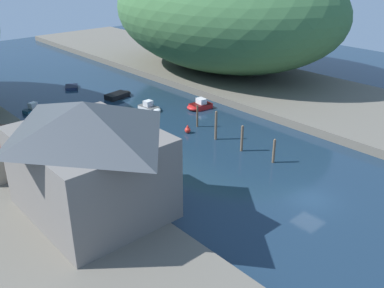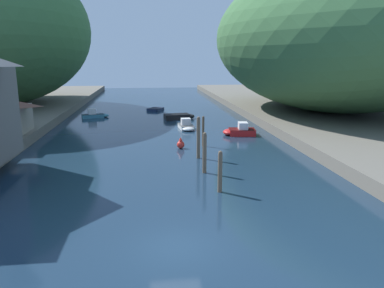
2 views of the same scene
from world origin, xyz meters
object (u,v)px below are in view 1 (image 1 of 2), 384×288
object	(u,v)px
boathouse_shed	(19,143)
person_on_quay	(100,179)
boat_open_rowboat	(36,108)
boat_far_right_bank	(72,86)
channel_buoy_near	(188,130)
boat_yellow_tender	(199,106)
waterfront_building	(89,156)
boat_cabin_cruiser	(119,95)
boat_red_skiff	(150,107)

from	to	relation	value
boathouse_shed	person_on_quay	world-z (taller)	boathouse_shed
boat_open_rowboat	person_on_quay	xyz separation A→B (m)	(-5.37, -26.70, 1.64)
boat_far_right_bank	channel_buoy_near	xyz separation A→B (m)	(1.61, -27.32, 0.23)
boat_open_rowboat	boat_yellow_tender	world-z (taller)	boat_yellow_tender
waterfront_building	boat_cabin_cruiser	distance (m)	33.61
boat_far_right_bank	person_on_quay	size ratio (longest dim) A/B	2.25
boathouse_shed	boat_cabin_cruiser	size ratio (longest dim) A/B	1.87
boat_red_skiff	boat_cabin_cruiser	xyz separation A→B (m)	(-0.05, 7.88, -0.02)
waterfront_building	boathouse_shed	bearing A→B (deg)	95.27
boat_yellow_tender	boat_far_right_bank	size ratio (longest dim) A/B	1.00
channel_buoy_near	boat_open_rowboat	bearing A→B (deg)	117.62
boathouse_shed	channel_buoy_near	bearing A→B (deg)	-10.43
boathouse_shed	boat_cabin_cruiser	distance (m)	25.41
waterfront_building	boat_far_right_bank	xyz separation A→B (m)	(16.57, 36.20, -5.72)
boat_cabin_cruiser	person_on_quay	size ratio (longest dim) A/B	2.73
boathouse_shed	boat_cabin_cruiser	world-z (taller)	boathouse_shed
channel_buoy_near	boat_far_right_bank	bearing A→B (deg)	93.38
person_on_quay	boathouse_shed	bearing A→B (deg)	10.28
boat_open_rowboat	boat_far_right_bank	bearing A→B (deg)	112.14
boathouse_shed	boat_open_rowboat	distance (m)	19.15
waterfront_building	person_on_quay	bearing A→B (deg)	50.47
boat_open_rowboat	channel_buoy_near	bearing A→B (deg)	12.46
person_on_quay	boat_yellow_tender	bearing A→B (deg)	-70.81
boat_far_right_bank	channel_buoy_near	distance (m)	27.37
boat_red_skiff	boat_cabin_cruiser	size ratio (longest dim) A/B	0.83
waterfront_building	boat_open_rowboat	world-z (taller)	waterfront_building
boat_red_skiff	boathouse_shed	bearing A→B (deg)	12.15
waterfront_building	boat_open_rowboat	bearing A→B (deg)	75.63
boat_cabin_cruiser	boat_yellow_tender	bearing A→B (deg)	15.43
person_on_quay	boat_far_right_bank	bearing A→B (deg)	-31.39
waterfront_building	person_on_quay	world-z (taller)	waterfront_building
boat_open_rowboat	waterfront_building	bearing A→B (deg)	-29.53
boat_yellow_tender	boat_red_skiff	bearing A→B (deg)	59.35
boathouse_shed	person_on_quay	bearing A→B (deg)	-71.57
boathouse_shed	boat_far_right_bank	xyz separation A→B (m)	(17.72, 23.76, -2.99)
boat_cabin_cruiser	channel_buoy_near	xyz separation A→B (m)	(-1.54, -17.77, 0.07)
boat_far_right_bank	channel_buoy_near	size ratio (longest dim) A/B	3.42
boat_far_right_bank	boat_yellow_tender	bearing A→B (deg)	-39.60
waterfront_building	boat_cabin_cruiser	xyz separation A→B (m)	(19.72, 26.64, -5.57)
boat_red_skiff	waterfront_building	bearing A→B (deg)	38.81
person_on_quay	waterfront_building	bearing A→B (deg)	132.33
boat_yellow_tender	channel_buoy_near	bearing A→B (deg)	135.46
waterfront_building	boat_red_skiff	size ratio (longest dim) A/B	3.32
waterfront_building	boat_far_right_bank	bearing A→B (deg)	65.40
waterfront_building	boat_red_skiff	bearing A→B (deg)	43.51
boat_cabin_cruiser	boat_open_rowboat	bearing A→B (deg)	-111.44
boathouse_shed	channel_buoy_near	distance (m)	19.85
boat_cabin_cruiser	person_on_quay	xyz separation A→B (m)	(-17.59, -24.06, 1.68)
boat_yellow_tender	boat_cabin_cruiser	world-z (taller)	boat_yellow_tender
boat_cabin_cruiser	channel_buoy_near	bearing A→B (deg)	-14.18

